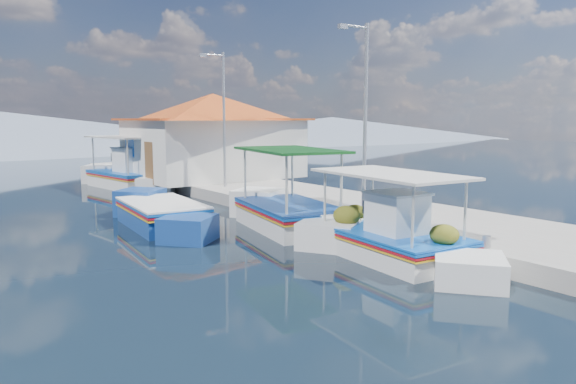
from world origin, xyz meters
TOP-DOWN VIEW (x-y plane):
  - ground at (0.00, 0.00)m, footprint 160.00×160.00m
  - quay at (5.90, 6.00)m, footprint 5.00×44.00m
  - bollards at (3.80, 5.25)m, footprint 0.20×17.20m
  - main_caique at (2.66, -0.85)m, footprint 2.64×7.41m
  - caique_green_canopy at (2.71, 3.57)m, footprint 3.36×7.62m
  - caique_blue_hull at (-0.47, 6.41)m, footprint 2.49×7.03m
  - caique_far at (2.31, 17.28)m, footprint 3.19×8.41m
  - harbor_building at (6.20, 15.00)m, footprint 10.49×10.49m
  - lamp_post_near at (4.51, 2.00)m, footprint 1.21×0.14m
  - lamp_post_far at (4.51, 11.00)m, footprint 1.21×0.14m
  - mountain_ridge at (6.54, 56.00)m, footprint 171.40×96.00m

SIDE VIEW (x-z plane):
  - ground at x=0.00m, z-range 0.00..0.00m
  - quay at x=5.90m, z-range 0.00..0.50m
  - caique_blue_hull at x=-0.47m, z-range -0.29..0.97m
  - caique_green_canopy at x=2.71m, z-range -1.02..1.89m
  - main_caique at x=2.66m, z-range -0.75..1.70m
  - caique_far at x=2.31m, z-range -0.93..2.03m
  - bollards at x=3.80m, z-range 0.50..0.80m
  - mountain_ridge at x=6.54m, z-range -0.71..4.79m
  - harbor_building at x=6.20m, z-range 0.58..4.98m
  - lamp_post_near at x=4.51m, z-range 0.85..6.85m
  - lamp_post_far at x=4.51m, z-range 0.85..6.85m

